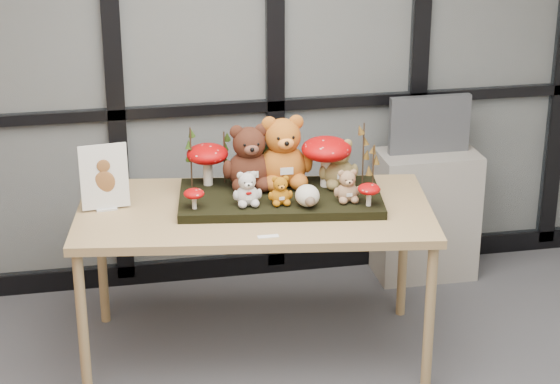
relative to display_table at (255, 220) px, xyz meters
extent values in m
plane|color=beige|center=(-0.17, 0.97, 0.65)|extent=(5.00, 0.00, 5.00)
cube|color=#2D383F|center=(-0.17, 0.94, 0.65)|extent=(4.90, 0.02, 2.70)
cube|color=black|center=(-0.17, 0.94, -0.69)|extent=(4.90, 0.06, 0.12)
cube|color=black|center=(-0.17, 0.94, 0.30)|extent=(4.90, 0.06, 0.06)
cube|color=black|center=(-0.62, 0.94, 0.65)|extent=(0.10, 0.06, 2.70)
cube|color=black|center=(0.28, 0.94, 0.65)|extent=(0.10, 0.06, 2.70)
cube|color=black|center=(1.13, 0.94, 0.65)|extent=(0.10, 0.06, 2.70)
cube|color=#A17D57|center=(0.00, 0.00, 0.04)|extent=(1.84, 1.11, 0.04)
cylinder|color=#A17D57|center=(-0.86, -0.26, -0.36)|extent=(0.05, 0.05, 0.77)
cylinder|color=#A17D57|center=(-0.75, 0.50, -0.36)|extent=(0.05, 0.05, 0.77)
cylinder|color=#A17D57|center=(0.75, -0.50, -0.36)|extent=(0.05, 0.05, 0.77)
cylinder|color=#A17D57|center=(0.86, 0.26, -0.36)|extent=(0.05, 0.05, 0.77)
cube|color=black|center=(0.14, 0.05, 0.09)|extent=(1.06, 0.64, 0.04)
cube|color=silver|center=(-0.71, 0.13, 0.07)|extent=(0.11, 0.07, 0.01)
cube|color=white|center=(-0.71, 0.13, 0.24)|extent=(0.24, 0.06, 0.32)
ellipsoid|color=brown|center=(-0.71, 0.12, 0.21)|extent=(0.10, 0.01, 0.12)
ellipsoid|color=brown|center=(-0.71, 0.12, 0.29)|extent=(0.06, 0.01, 0.06)
cube|color=white|center=(0.00, -0.35, 0.07)|extent=(0.10, 0.03, 0.00)
cube|color=#9B958B|center=(1.15, 0.73, -0.36)|extent=(0.58, 0.34, 0.77)
cube|color=#4B4E53|center=(1.15, 0.75, 0.19)|extent=(0.48, 0.05, 0.34)
cube|color=black|center=(1.15, 0.73, 0.19)|extent=(0.42, 0.00, 0.28)
camera|label=1|loc=(-0.77, -4.53, 1.96)|focal=65.00mm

